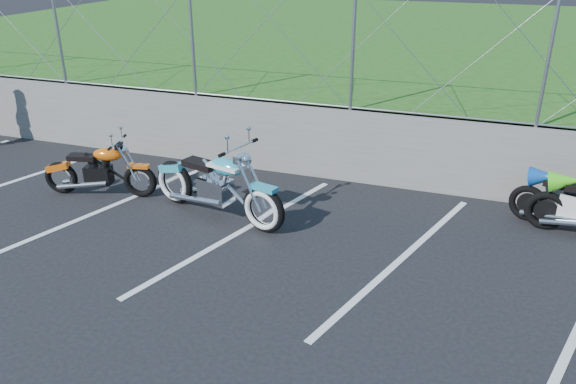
% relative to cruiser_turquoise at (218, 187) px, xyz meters
% --- Properties ---
extents(ground, '(90.00, 90.00, 0.00)m').
position_rel_cruiser_turquoise_xyz_m(ground, '(0.53, -1.32, -0.51)').
color(ground, black).
rests_on(ground, ground).
extents(retaining_wall, '(30.00, 0.22, 1.30)m').
position_rel_cruiser_turquoise_xyz_m(retaining_wall, '(0.53, 2.18, 0.14)').
color(retaining_wall, '#62625E').
rests_on(retaining_wall, ground).
extents(grass_field, '(30.00, 20.00, 1.30)m').
position_rel_cruiser_turquoise_xyz_m(grass_field, '(0.53, 12.18, 0.14)').
color(grass_field, '#214F15').
rests_on(grass_field, ground).
extents(chain_link_fence, '(28.00, 0.03, 2.00)m').
position_rel_cruiser_turquoise_xyz_m(chain_link_fence, '(0.53, 2.18, 1.79)').
color(chain_link_fence, gray).
rests_on(chain_link_fence, retaining_wall).
extents(parking_lines, '(18.29, 4.31, 0.01)m').
position_rel_cruiser_turquoise_xyz_m(parking_lines, '(1.73, -0.32, -0.51)').
color(parking_lines, silver).
rests_on(parking_lines, ground).
extents(cruiser_turquoise, '(2.50, 0.90, 1.27)m').
position_rel_cruiser_turquoise_xyz_m(cruiser_turquoise, '(0.00, 0.00, 0.00)').
color(cruiser_turquoise, black).
rests_on(cruiser_turquoise, ground).
extents(naked_orange, '(1.94, 0.69, 0.98)m').
position_rel_cruiser_turquoise_xyz_m(naked_orange, '(-2.24, 0.10, -0.09)').
color(naked_orange, black).
rests_on(naked_orange, ground).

